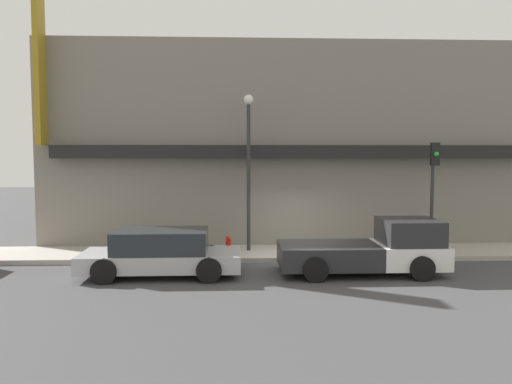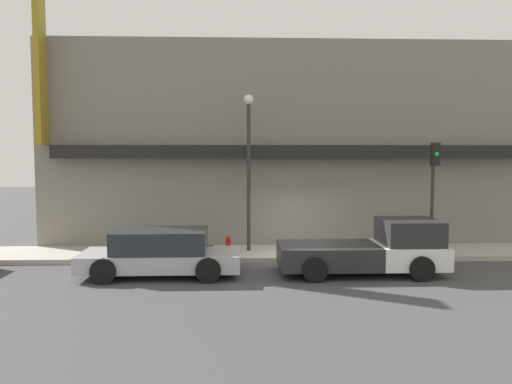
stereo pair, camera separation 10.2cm
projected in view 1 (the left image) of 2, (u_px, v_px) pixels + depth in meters
name	position (u px, v px, depth m)	size (l,w,h in m)	color
ground_plane	(300.00, 263.00, 17.18)	(80.00, 80.00, 0.00)	#424244
sidewalk	(295.00, 253.00, 18.45)	(36.00, 2.55, 0.17)	#ADA89E
building	(287.00, 145.00, 20.87)	(19.80, 3.80, 10.52)	gray
pickup_truck	(372.00, 249.00, 15.60)	(5.10, 2.20, 1.71)	white
parked_car	(161.00, 253.00, 15.30)	(4.87, 2.11, 1.43)	#ADADB2
fire_hydrant	(228.00, 245.00, 17.60)	(0.19, 0.19, 0.69)	red
street_lamp	(249.00, 154.00, 18.22)	(0.36, 0.36, 5.71)	#2D2D2D
traffic_light	(433.00, 178.00, 17.52)	(0.28, 0.42, 3.96)	#2D2D2D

